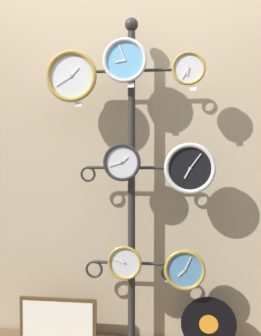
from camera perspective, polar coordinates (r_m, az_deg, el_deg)
shop_wall at (r=2.64m, az=0.56°, el=4.55°), size 4.40×0.04×2.80m
display_stand at (r=2.52m, az=0.14°, el=-8.61°), size 0.74×0.38×2.14m
clock_top_left at (r=2.50m, az=-8.57°, el=13.04°), size 0.32×0.04×0.32m
clock_top_center at (r=2.47m, az=-0.83°, el=15.35°), size 0.27×0.04×0.27m
clock_top_right at (r=2.41m, az=8.43°, el=14.09°), size 0.20×0.04×0.20m
clock_middle_center at (r=2.40m, az=-1.25°, el=0.83°), size 0.23×0.04×0.23m
clock_middle_right at (r=2.37m, az=8.60°, el=-0.06°), size 0.31×0.04×0.31m
clock_bottom_center at (r=2.47m, az=-0.84°, el=-13.58°), size 0.21×0.04×0.21m
clock_bottom_right at (r=2.47m, az=7.88°, el=-14.44°), size 0.25×0.04×0.25m
vinyl_record at (r=2.66m, az=11.27°, el=-21.33°), size 0.34×0.01×0.34m
picture_frame at (r=2.74m, az=-10.50°, el=-21.03°), size 0.50×0.02×0.30m
price_tag_upper at (r=2.46m, az=-7.55°, el=9.16°), size 0.04×0.00×0.03m
price_tag_mid at (r=2.44m, az=0.06°, el=11.93°), size 0.04×0.00×0.03m
price_tag_lower at (r=2.38m, az=9.08°, el=11.35°), size 0.04×0.00×0.03m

